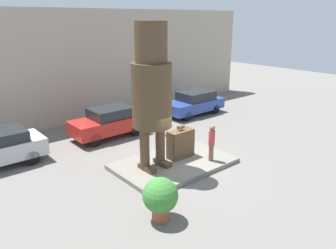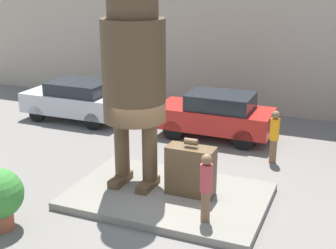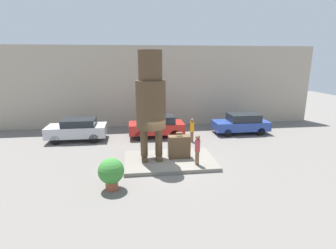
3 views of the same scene
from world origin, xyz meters
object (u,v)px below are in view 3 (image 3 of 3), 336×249
object	(u,v)px
parked_car_red	(157,126)
parked_car_blue	(241,123)
giant_suitcase	(179,147)
tourist	(197,149)
planter_pot	(111,172)
statue_figure	(151,98)
parked_car_silver	(77,129)
worker_hivis	(192,129)

from	to	relation	value
parked_car_red	parked_car_blue	xyz separation A→B (m)	(6.60, 0.15, -0.06)
parked_car_red	giant_suitcase	bearing A→B (deg)	99.43
tourist	planter_pot	size ratio (longest dim) A/B	1.12
tourist	parked_car_blue	size ratio (longest dim) A/B	0.39
parked_car_blue	giant_suitcase	bearing A→B (deg)	40.85
statue_figure	giant_suitcase	xyz separation A→B (m)	(1.56, -0.02, -2.82)
statue_figure	parked_car_silver	distance (m)	7.43
statue_figure	parked_car_blue	world-z (taller)	statue_figure
parked_car_blue	worker_hivis	world-z (taller)	worker_hivis
parked_car_red	worker_hivis	world-z (taller)	worker_hivis
statue_figure	giant_suitcase	distance (m)	3.22
tourist	giant_suitcase	bearing A→B (deg)	124.05
tourist	parked_car_silver	distance (m)	9.40
worker_hivis	planter_pot	bearing A→B (deg)	-128.70
giant_suitcase	tourist	bearing A→B (deg)	-55.95
parked_car_blue	planter_pot	xyz separation A→B (m)	(-9.34, -7.97, 0.03)
giant_suitcase	worker_hivis	distance (m)	3.66
parked_car_silver	planter_pot	distance (m)	8.29
giant_suitcase	planter_pot	bearing A→B (deg)	-140.18
giant_suitcase	worker_hivis	world-z (taller)	giant_suitcase
parked_car_blue	worker_hivis	xyz separation A→B (m)	(-4.29, -1.67, 0.11)
giant_suitcase	tourist	xyz separation A→B (m)	(0.78, -1.15, 0.25)
worker_hivis	parked_car_blue	bearing A→B (deg)	21.24
parked_car_silver	worker_hivis	size ratio (longest dim) A/B	2.43
parked_car_silver	worker_hivis	distance (m)	8.13
parked_car_silver	statue_figure	bearing A→B (deg)	136.06
giant_suitcase	parked_car_red	xyz separation A→B (m)	(-0.81, 4.86, 0.02)
parked_car_silver	planter_pot	xyz separation A→B (m)	(2.95, -7.74, 0.00)
giant_suitcase	tourist	size ratio (longest dim) A/B	0.92
parked_car_silver	parked_car_red	distance (m)	5.69
statue_figure	parked_car_red	xyz separation A→B (m)	(0.75, 4.84, -2.80)
planter_pot	worker_hivis	bearing A→B (deg)	51.30
tourist	worker_hivis	distance (m)	4.55
parked_car_silver	giant_suitcase	bearing A→B (deg)	143.64
tourist	worker_hivis	bearing A→B (deg)	80.88
parked_car_blue	planter_pot	bearing A→B (deg)	40.46
statue_figure	planter_pot	distance (m)	4.56
parked_car_blue	statue_figure	bearing A→B (deg)	34.15
statue_figure	tourist	world-z (taller)	statue_figure
giant_suitcase	planter_pot	world-z (taller)	giant_suitcase
tourist	parked_car_blue	xyz separation A→B (m)	(5.02, 6.16, -0.29)
parked_car_silver	parked_car_red	size ratio (longest dim) A/B	1.01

